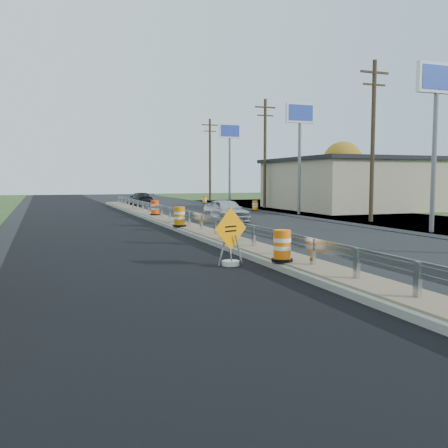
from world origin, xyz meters
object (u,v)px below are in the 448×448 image
object	(u,v)px
barrel_median_near	(282,246)
caution_sign	(231,251)
car_dark_far	(140,199)
car_silver	(226,210)
barrel_median_far	(155,208)
barrel_median_mid	(179,217)
barrel_shoulder_far	(205,200)
barrel_shoulder_mid	(255,206)

from	to	relation	value
barrel_median_near	caution_sign	bearing A→B (deg)	137.42
barrel_median_near	car_dark_far	bearing A→B (deg)	85.66
car_silver	car_dark_far	xyz separation A→B (m)	(-1.25, 20.75, -0.06)
barrel_median_near	barrel_median_far	size ratio (longest dim) A/B	0.94
barrel_median_far	car_dark_far	world-z (taller)	car_dark_far
barrel_median_mid	barrel_median_far	size ratio (longest dim) A/B	1.02
barrel_median_mid	barrel_median_far	bearing A→B (deg)	86.19
barrel_median_near	car_silver	xyz separation A→B (m)	(3.98, 15.22, 0.03)
barrel_median_near	barrel_shoulder_far	distance (m)	38.46
car_dark_far	barrel_shoulder_mid	bearing A→B (deg)	115.13
barrel_shoulder_mid	car_dark_far	bearing A→B (deg)	120.55
barrel_median_far	car_dark_far	xyz separation A→B (m)	(2.20, 16.89, -0.06)
barrel_median_mid	car_silver	bearing A→B (deg)	46.29
caution_sign	car_dark_far	xyz separation A→B (m)	(3.88, 34.91, 0.18)
barrel_shoulder_mid	car_dark_far	distance (m)	13.81
barrel_median_near	car_dark_far	size ratio (longest dim) A/B	0.21
caution_sign	car_dark_far	distance (m)	35.13
barrel_median_far	barrel_shoulder_far	distance (m)	20.34
car_silver	car_dark_far	size ratio (longest dim) A/B	0.94
barrel_median_near	car_dark_far	world-z (taller)	car_dark_far
barrel_shoulder_far	barrel_median_mid	bearing A→B (deg)	-110.45
car_silver	car_dark_far	world-z (taller)	car_silver
barrel_median_near	barrel_median_mid	bearing A→B (deg)	90.00
barrel_shoulder_mid	barrel_median_mid	bearing A→B (deg)	-126.83
barrel_median_mid	barrel_median_far	xyz separation A→B (m)	(0.53, 8.02, -0.01)
barrel_median_near	barrel_median_mid	xyz separation A→B (m)	(0.00, 11.05, 0.04)
barrel_shoulder_far	car_dark_far	distance (m)	7.13
barrel_median_mid	car_dark_far	size ratio (longest dim) A/B	0.23
barrel_median_far	car_dark_far	size ratio (longest dim) A/B	0.22
caution_sign	car_silver	bearing A→B (deg)	47.76
barrel_shoulder_far	car_silver	world-z (taller)	car_silver
caution_sign	barrel_median_mid	distance (m)	10.07
caution_sign	car_silver	size ratio (longest dim) A/B	0.43
barrel_median_mid	barrel_shoulder_mid	bearing A→B (deg)	53.17
car_dark_far	car_silver	bearing A→B (deg)	88.03
caution_sign	barrel_median_near	size ratio (longest dim) A/B	1.93
barrel_median_far	barrel_shoulder_mid	size ratio (longest dim) A/B	1.15
caution_sign	car_silver	world-z (taller)	caution_sign
barrel_median_far	car_silver	bearing A→B (deg)	-48.19
caution_sign	barrel_shoulder_mid	distance (m)	25.47
caution_sign	barrel_median_far	bearing A→B (deg)	62.34
barrel_median_far	barrel_median_near	bearing A→B (deg)	-91.60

